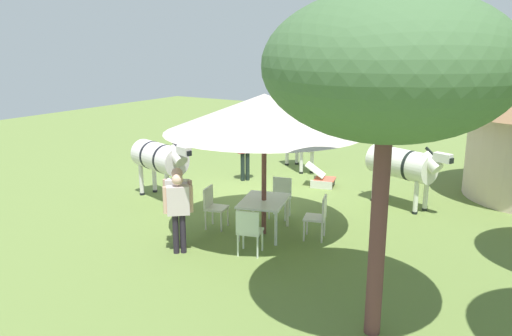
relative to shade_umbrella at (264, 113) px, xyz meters
The scene contains 15 objects.
ground_plane 3.63m from the shade_umbrella, 142.39° to the right, with size 36.00×36.00×0.00m, color olive.
shade_umbrella is the anchor object (origin of this frame).
patio_dining_table 1.89m from the shade_umbrella, 90.00° to the left, with size 1.43×1.21×0.74m.
patio_chair_west_end 2.33m from the shade_umbrella, 168.46° to the right, with size 0.50×0.52×0.90m.
patio_chair_near_lawn 2.33m from the shade_umbrella, 76.33° to the right, with size 0.53×0.51×0.90m.
patio_chair_near_hut 2.33m from the shade_umbrella, 17.18° to the left, with size 0.53×0.54×0.90m.
patio_chair_east_end 2.33m from the shade_umbrella, 106.94° to the left, with size 0.54×0.53×0.90m.
guest_beside_umbrella 2.49m from the shade_umbrella, 26.36° to the right, with size 0.42×0.44×1.55m.
guest_behind_table 2.40m from the shade_umbrella, 34.48° to the right, with size 0.35×0.54×1.61m.
standing_watcher 4.48m from the shade_umbrella, 141.45° to the right, with size 0.48×0.44×1.65m.
striped_lounge_chair 4.55m from the shade_umbrella, behind, with size 0.72×0.91×0.64m.
zebra_nearest_camera 3.81m from the shade_umbrella, 101.07° to the right, with size 1.11×2.24×1.61m.
zebra_by_umbrella 5.85m from the shade_umbrella, 160.40° to the right, with size 1.54×1.80×1.52m.
zebra_toward_hut 4.10m from the shade_umbrella, 150.33° to the left, with size 1.22×2.19×1.59m.
acacia_tree_left_background 4.13m from the shade_umbrella, 53.30° to the left, with size 3.11×3.11×4.57m.
Camera 1 is at (10.60, 6.74, 3.93)m, focal length 35.56 mm.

